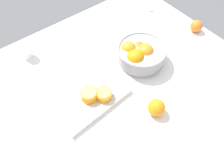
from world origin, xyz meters
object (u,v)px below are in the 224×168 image
at_px(fruit_bowl, 140,54).
at_px(loose_orange_0, 196,26).
at_px(cutting_board, 86,95).
at_px(loose_orange_1, 156,108).
at_px(second_glass, 26,51).
at_px(orange_half_0, 104,94).
at_px(orange_half_1, 90,95).
at_px(spoon, 156,11).

height_order(fruit_bowl, loose_orange_0, fruit_bowl).
height_order(cutting_board, loose_orange_1, loose_orange_1).
xyz_separation_m(second_glass, orange_half_0, (0.15, -0.44, 0.00)).
height_order(orange_half_1, spoon, orange_half_1).
relative_size(fruit_bowl, cutting_board, 0.71).
relative_size(orange_half_0, loose_orange_1, 0.98).
bearing_deg(orange_half_0, loose_orange_1, -54.48).
relative_size(loose_orange_1, spoon, 0.56).
bearing_deg(fruit_bowl, cutting_board, -178.48).
relative_size(cutting_board, loose_orange_1, 4.54).
bearing_deg(orange_half_1, orange_half_0, -31.41).
xyz_separation_m(second_glass, orange_half_1, (0.10, -0.41, 0.01)).
distance_m(cutting_board, orange_half_0, 0.09).
bearing_deg(orange_half_1, second_glass, 103.29).
xyz_separation_m(orange_half_1, loose_orange_0, (0.71, 0.02, -0.01)).
relative_size(loose_orange_0, spoon, 0.50).
distance_m(second_glass, cutting_board, 0.39).
xyz_separation_m(orange_half_1, spoon, (0.67, 0.27, -0.04)).
height_order(second_glass, loose_orange_1, second_glass).
bearing_deg(orange_half_0, cutting_board, 131.07).
relative_size(second_glass, loose_orange_0, 1.24).
bearing_deg(orange_half_0, fruit_bowl, 14.54).
bearing_deg(cutting_board, loose_orange_0, -0.94).
bearing_deg(spoon, loose_orange_1, -134.73).
height_order(orange_half_0, loose_orange_0, loose_orange_0).
bearing_deg(second_glass, orange_half_0, -71.49).
distance_m(second_glass, orange_half_0, 0.47).
xyz_separation_m(fruit_bowl, loose_orange_1, (-0.14, -0.26, -0.02)).
height_order(fruit_bowl, cutting_board, fruit_bowl).
relative_size(cutting_board, orange_half_0, 4.62).
height_order(orange_half_1, loose_orange_0, loose_orange_0).
distance_m(fruit_bowl, loose_orange_0, 0.39).
distance_m(orange_half_0, orange_half_1, 0.06).
bearing_deg(cutting_board, loose_orange_1, -53.00).
distance_m(loose_orange_1, spoon, 0.69).
bearing_deg(cutting_board, orange_half_1, -84.30).
distance_m(orange_half_1, loose_orange_1, 0.28).
xyz_separation_m(second_glass, cutting_board, (0.09, -0.38, -0.02)).
height_order(loose_orange_0, spoon, loose_orange_0).
distance_m(fruit_bowl, second_glass, 0.56).
bearing_deg(fruit_bowl, second_glass, 138.55).
xyz_separation_m(orange_half_0, loose_orange_0, (0.66, 0.05, -0.01)).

